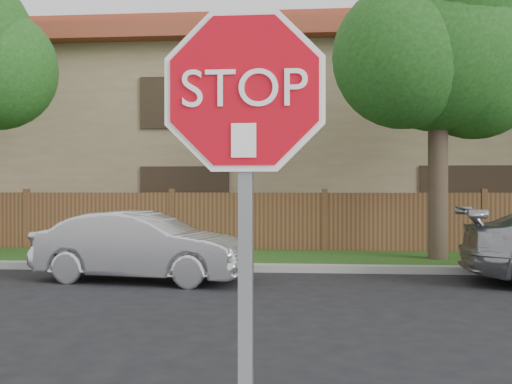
{
  "coord_description": "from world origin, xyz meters",
  "views": [
    {
      "loc": [
        -0.44,
        -4.12,
        1.72
      ],
      "look_at": [
        -0.71,
        -0.9,
        1.7
      ],
      "focal_mm": 42.0,
      "sensor_mm": 36.0,
      "label": 1
    }
  ],
  "objects": [
    {
      "name": "far_curb",
      "position": [
        0.0,
        8.15,
        0.07
      ],
      "size": [
        70.0,
        0.3,
        0.15
      ],
      "primitive_type": "cube",
      "color": "gray",
      "rests_on": "ground"
    },
    {
      "name": "grass_strip",
      "position": [
        0.0,
        9.8,
        0.06
      ],
      "size": [
        70.0,
        3.0,
        0.12
      ],
      "primitive_type": "cube",
      "color": "#1E4714",
      "rests_on": "ground"
    },
    {
      "name": "fence",
      "position": [
        0.0,
        11.4,
        0.8
      ],
      "size": [
        70.0,
        0.12,
        1.6
      ],
      "primitive_type": "cube",
      "color": "#502E1C",
      "rests_on": "ground"
    },
    {
      "name": "apartment_building",
      "position": [
        0.0,
        17.0,
        3.53
      ],
      "size": [
        35.2,
        9.2,
        7.2
      ],
      "color": "#8A7855",
      "rests_on": "ground"
    },
    {
      "name": "tree_mid",
      "position": [
        2.52,
        9.57,
        4.87
      ],
      "size": [
        4.8,
        3.9,
        7.35
      ],
      "color": "#382B21",
      "rests_on": "ground"
    },
    {
      "name": "stop_sign",
      "position": [
        -0.71,
        -1.48,
        1.83
      ],
      "size": [
        1.01,
        0.13,
        2.55
      ],
      "color": "gray",
      "rests_on": "sidewalk_near"
    },
    {
      "name": "sedan_left",
      "position": [
        -3.47,
        6.67,
        0.64
      ],
      "size": [
        4.07,
        1.93,
        1.29
      ],
      "primitive_type": "imported",
      "rotation": [
        0.0,
        0.0,
        1.42
      ],
      "color": "#B9BABE",
      "rests_on": "ground"
    }
  ]
}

